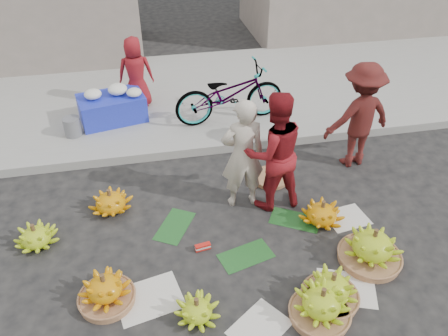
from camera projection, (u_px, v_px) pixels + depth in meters
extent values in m
plane|color=black|center=(250.00, 243.00, 5.52)|extent=(80.00, 80.00, 0.00)
cube|color=gray|center=(218.00, 146.00, 7.23)|extent=(40.00, 0.25, 0.15)
cube|color=gray|center=(198.00, 92.00, 8.91)|extent=(40.00, 4.00, 0.12)
cylinder|color=brown|center=(107.00, 298.00, 4.78)|extent=(0.60, 0.60, 0.09)
cylinder|color=#4C331E|center=(103.00, 279.00, 4.59)|extent=(0.05, 0.05, 0.12)
cylinder|color=#4C331E|center=(196.00, 303.00, 4.50)|extent=(0.05, 0.05, 0.12)
cylinder|color=brown|center=(319.00, 314.00, 4.62)|extent=(0.64, 0.64, 0.09)
cylinder|color=#4C331E|center=(324.00, 293.00, 4.42)|extent=(0.05, 0.05, 0.12)
cylinder|color=brown|center=(330.00, 297.00, 4.79)|extent=(0.61, 0.61, 0.09)
cylinder|color=#4C331E|center=(334.00, 278.00, 4.60)|extent=(0.05, 0.05, 0.12)
cylinder|color=brown|center=(369.00, 257.00, 5.27)|extent=(0.74, 0.74, 0.09)
cylinder|color=#4C331E|center=(376.00, 234.00, 5.04)|extent=(0.05, 0.05, 0.12)
cylinder|color=#4C331E|center=(323.00, 205.00, 5.67)|extent=(0.05, 0.05, 0.12)
cylinder|color=#4C331E|center=(33.00, 229.00, 5.35)|extent=(0.05, 0.05, 0.12)
cylinder|color=#4C331E|center=(109.00, 194.00, 5.86)|extent=(0.05, 0.05, 0.12)
cylinder|color=brown|center=(270.00, 178.00, 6.58)|extent=(0.55, 0.55, 0.06)
cube|color=red|center=(203.00, 247.00, 5.41)|extent=(0.20, 0.09, 0.08)
imported|color=beige|center=(243.00, 155.00, 5.71)|extent=(0.60, 0.40, 1.61)
imported|color=maroon|center=(274.00, 152.00, 5.68)|extent=(0.88, 0.72, 1.70)
imported|color=maroon|center=(359.00, 116.00, 6.50)|extent=(1.15, 0.77, 1.66)
cube|color=#1C28BB|center=(112.00, 108.00, 7.73)|extent=(1.23, 0.92, 0.46)
ellipsoid|color=white|center=(93.00, 95.00, 7.46)|extent=(0.30, 0.30, 0.16)
ellipsoid|color=white|center=(118.00, 90.00, 7.60)|extent=(0.33, 0.33, 0.18)
ellipsoid|color=white|center=(134.00, 93.00, 7.54)|extent=(0.26, 0.26, 0.14)
cylinder|color=slate|center=(72.00, 127.00, 7.33)|extent=(0.29, 0.29, 0.32)
imported|color=maroon|center=(136.00, 73.00, 7.95)|extent=(0.65, 0.43, 1.31)
imported|color=gray|center=(230.00, 94.00, 7.56)|extent=(0.85, 2.00, 1.02)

